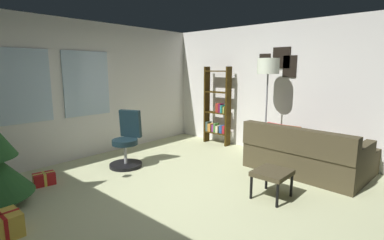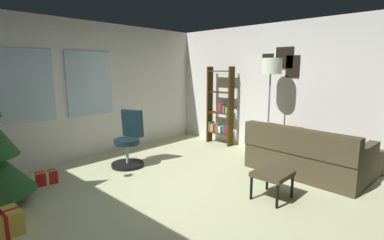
% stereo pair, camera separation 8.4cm
% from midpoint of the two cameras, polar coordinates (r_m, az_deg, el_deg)
% --- Properties ---
extents(ground_plane, '(5.56, 5.39, 0.10)m').
position_cam_midpoint_polar(ground_plane, '(3.92, -1.87, -16.17)').
color(ground_plane, '#C0C595').
extents(wall_back_with_windows, '(5.56, 0.12, 2.57)m').
position_cam_midpoint_polar(wall_back_with_windows, '(5.78, -22.20, 5.45)').
color(wall_back_with_windows, silver).
rests_on(wall_back_with_windows, ground_plane).
extents(wall_right_with_frames, '(0.12, 5.39, 2.57)m').
position_cam_midpoint_polar(wall_right_with_frames, '(5.91, 17.54, 5.79)').
color(wall_right_with_frames, silver).
rests_on(wall_right_with_frames, ground_plane).
extents(couch, '(1.55, 1.88, 0.80)m').
position_cam_midpoint_polar(couch, '(5.11, 22.23, -6.52)').
color(couch, '#413925').
rests_on(couch, ground_plane).
extents(footstool, '(0.48, 0.43, 0.37)m').
position_cam_midpoint_polar(footstool, '(3.96, 15.07, -10.45)').
color(footstool, '#413925').
rests_on(footstool, ground_plane).
extents(gift_box_red, '(0.32, 0.23, 0.19)m').
position_cam_midpoint_polar(gift_box_red, '(4.85, -27.80, -10.35)').
color(gift_box_red, red).
rests_on(gift_box_red, ground_plane).
extents(gift_box_gold, '(0.34, 0.32, 0.26)m').
position_cam_midpoint_polar(gift_box_gold, '(3.66, -34.25, -17.08)').
color(gift_box_gold, gold).
rests_on(gift_box_gold, ground_plane).
extents(office_chair, '(0.58, 0.56, 0.98)m').
position_cam_midpoint_polar(office_chair, '(5.15, -13.31, -4.87)').
color(office_chair, black).
rests_on(office_chair, ground_plane).
extents(bookshelf, '(0.18, 0.64, 1.74)m').
position_cam_midpoint_polar(bookshelf, '(6.47, 4.68, 1.86)').
color(bookshelf, '#332308').
rests_on(bookshelf, ground_plane).
extents(floor_lamp, '(0.40, 0.40, 1.88)m').
position_cam_midpoint_polar(floor_lamp, '(5.47, 14.47, 9.18)').
color(floor_lamp, slate).
rests_on(floor_lamp, ground_plane).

